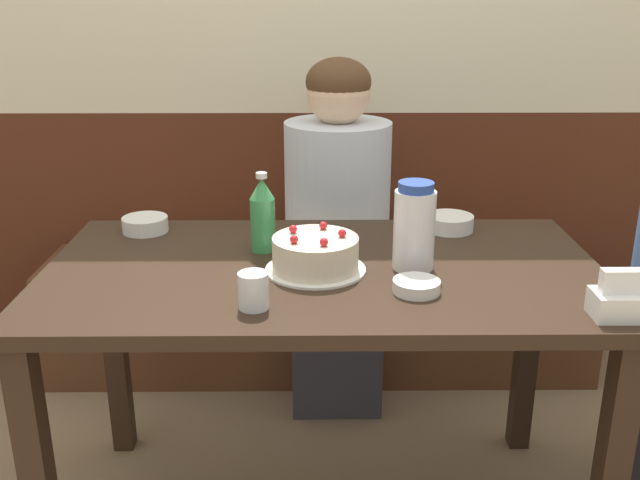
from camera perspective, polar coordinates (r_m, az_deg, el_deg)
name	(u,v)px	position (r m, az deg, el deg)	size (l,w,h in m)	color
back_wall	(320,27)	(2.67, -0.02, 16.71)	(4.80, 0.04, 2.50)	#4C2314
bench_seat	(320,314)	(2.70, 0.02, -5.95)	(2.01, 0.38, 0.44)	#56331E
dining_table	(323,304)	(1.77, 0.26, -5.13)	(1.35, 0.74, 0.74)	black
birthday_cake	(315,254)	(1.69, -0.37, -1.16)	(0.24, 0.24, 0.10)	white
water_pitcher	(414,227)	(1.70, 7.55, 1.04)	(0.10, 0.10, 0.21)	white
soju_bottle	(262,214)	(1.81, -4.62, 2.07)	(0.06, 0.06, 0.21)	#388E4C
napkin_holder	(620,300)	(1.58, 22.85, -4.45)	(0.11, 0.08, 0.11)	white
bowl_soup_white	(145,224)	(2.03, -13.81, 1.23)	(0.13, 0.13, 0.04)	white
bowl_rice_small	(449,223)	(2.02, 10.31, 1.37)	(0.13, 0.13, 0.04)	white
bowl_side_dish	(416,286)	(1.60, 7.72, -3.68)	(0.11, 0.11, 0.03)	white
glass_water_tall	(253,291)	(1.50, -5.35, -4.05)	(0.07, 0.07, 0.08)	silver
person_teal_shirt	(337,243)	(2.38, 1.37, -0.22)	(0.34, 0.34, 1.18)	#33333D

